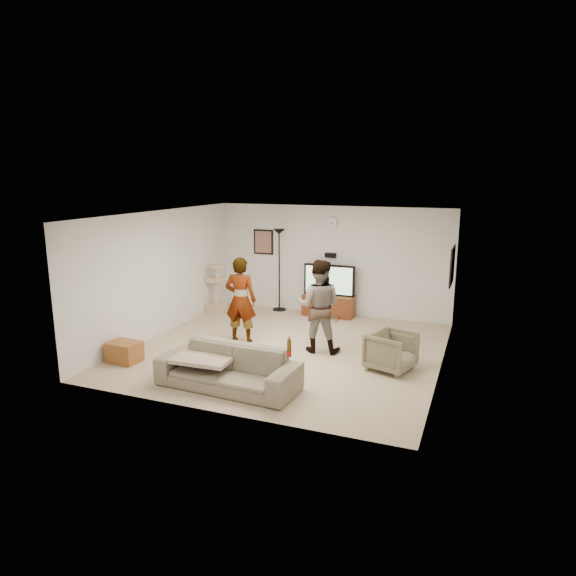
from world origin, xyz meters
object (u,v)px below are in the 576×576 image
(tv_stand, at_px, (329,305))
(side_table, at_px, (124,352))
(person_left, at_px, (241,300))
(tv, at_px, (329,280))
(person_right, at_px, (319,306))
(sofa, at_px, (228,368))
(cat_tree, at_px, (216,288))
(beer_bottle, at_px, (289,348))
(armchair, at_px, (391,351))
(floor_lamp, at_px, (279,270))

(tv_stand, height_order, side_table, tv_stand)
(tv_stand, bearing_deg, person_left, -113.28)
(tv, xyz_separation_m, side_table, (-2.44, -4.14, -0.66))
(side_table, bearing_deg, person_left, 51.03)
(person_left, distance_m, person_right, 1.56)
(sofa, bearing_deg, side_table, 174.96)
(person_right, height_order, sofa, person_right)
(tv_stand, height_order, sofa, sofa)
(tv, height_order, cat_tree, tv)
(cat_tree, xyz_separation_m, person_left, (1.53, -1.73, 0.26))
(tv, height_order, sofa, tv)
(beer_bottle, bearing_deg, side_table, 174.45)
(cat_tree, height_order, armchair, cat_tree)
(cat_tree, height_order, sofa, cat_tree)
(sofa, height_order, armchair, armchair)
(person_right, relative_size, side_table, 3.17)
(floor_lamp, relative_size, side_table, 3.60)
(armchair, bearing_deg, person_left, 99.42)
(armchair, bearing_deg, sofa, 144.02)
(tv, relative_size, side_table, 2.20)
(tv, relative_size, floor_lamp, 0.61)
(sofa, relative_size, beer_bottle, 8.70)
(tv_stand, xyz_separation_m, floor_lamp, (-1.25, 0.04, 0.73))
(sofa, xyz_separation_m, armchair, (2.18, 1.64, 0.01))
(cat_tree, xyz_separation_m, sofa, (2.33, -3.77, -0.26))
(beer_bottle, height_order, armchair, beer_bottle)
(person_right, distance_m, side_table, 3.52)
(tv, distance_m, armchair, 3.46)
(tv, xyz_separation_m, person_right, (0.52, -2.37, 0.01))
(cat_tree, relative_size, person_right, 0.68)
(tv_stand, height_order, person_left, person_left)
(sofa, bearing_deg, armchair, 40.00)
(tv, relative_size, armchair, 1.66)
(person_left, distance_m, armchair, 3.05)
(cat_tree, distance_m, person_left, 2.32)
(floor_lamp, bearing_deg, person_left, -85.05)
(tv_stand, distance_m, armchair, 3.42)
(cat_tree, xyz_separation_m, person_right, (3.09, -1.69, 0.28))
(floor_lamp, bearing_deg, armchair, -41.83)
(person_right, relative_size, armchair, 2.38)
(person_left, height_order, person_right, person_right)
(cat_tree, relative_size, armchair, 1.61)
(person_left, bearing_deg, person_right, 172.68)
(cat_tree, bearing_deg, side_table, -87.85)
(person_left, height_order, beer_bottle, person_left)
(tv, relative_size, cat_tree, 1.03)
(sofa, xyz_separation_m, side_table, (-2.20, 0.31, -0.14))
(sofa, distance_m, side_table, 2.23)
(sofa, xyz_separation_m, beer_bottle, (1.00, -0.00, 0.44))
(floor_lamp, relative_size, armchair, 2.71)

